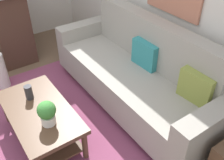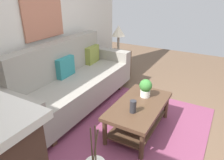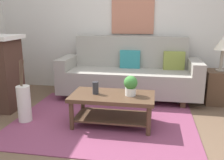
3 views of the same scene
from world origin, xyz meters
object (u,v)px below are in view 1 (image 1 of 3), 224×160
Objects in this scene: throw_pillow_olive at (196,87)px; tabletop_vase at (29,92)px; coffee_table at (41,118)px; fireplace at (6,22)px; potted_plant_tabletop at (47,112)px; floor_vase at (0,71)px; couch at (136,75)px; throw_pillow_teal at (145,54)px.

tabletop_vase is at bearing -128.79° from throw_pillow_olive.
fireplace is (-2.00, 0.30, 0.27)m from coffee_table.
potted_plant_tabletop reaches higher than floor_vase.
tabletop_vase is 1.03m from floor_vase.
fireplace is at bearing -159.95° from throw_pillow_olive.
floor_vase reaches higher than coffee_table.
coffee_table is at bearing -122.57° from throw_pillow_olive.
couch is 6.76× the size of throw_pillow_teal.
fireplace reaches higher than floor_vase.
tabletop_vase is 0.32× the size of floor_vase.
couch is at bearing 85.87° from coffee_table.
couch is at bearing 96.96° from potted_plant_tabletop.
coffee_table is 0.95× the size of fireplace.
throw_pillow_olive is at bearing 51.21° from tabletop_vase.
fireplace reaches higher than throw_pillow_olive.
coffee_table is 4.20× the size of potted_plant_tabletop.
floor_vase is (-1.31, -1.33, -0.17)m from couch.
couch reaches higher than throw_pillow_olive.
couch is 2.29m from fireplace.
throw_pillow_olive is 1.48m from potted_plant_tabletop.
throw_pillow_teal is 0.31× the size of fireplace.
throw_pillow_olive reaches higher than potted_plant_tabletop.
fireplace is at bearing 152.66° from floor_vase.
throw_pillow_olive is (0.77, 0.00, 0.00)m from throw_pillow_teal.
couch reaches higher than potted_plant_tabletop.
coffee_table is (-0.09, -1.35, -0.37)m from throw_pillow_teal.
potted_plant_tabletop is (-0.62, -1.34, -0.11)m from throw_pillow_olive.
fireplace is at bearing 172.61° from potted_plant_tabletop.
throw_pillow_olive is at bearing 0.00° from throw_pillow_teal.
coffee_table is 2.14× the size of floor_vase.
couch is 1.27m from tabletop_vase.
couch is at bearing -170.86° from throw_pillow_olive.
throw_pillow_teal and throw_pillow_olive have the same top height.
couch is at bearing 23.76° from fireplace.
coffee_table is at bearing -93.75° from throw_pillow_teal.
tabletop_vase is at bearing -177.75° from potted_plant_tabletop.
throw_pillow_teal is at bearing 26.55° from fireplace.
fireplace is 2.25× the size of floor_vase.
throw_pillow_teal reaches higher than floor_vase.
throw_pillow_teal is 1.40m from coffee_table.
fireplace is (-2.09, -1.05, -0.09)m from throw_pillow_teal.
floor_vase is at bearing -27.34° from fireplace.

